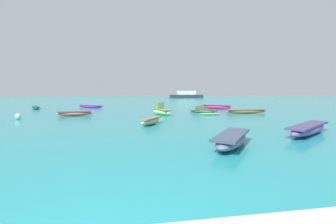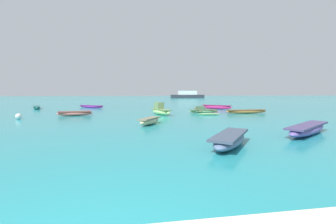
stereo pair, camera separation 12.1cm
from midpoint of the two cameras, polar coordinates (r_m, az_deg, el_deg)
name	(u,v)px [view 2 (the right image)]	position (r m, az deg, el deg)	size (l,w,h in m)	color
moored_boat_0	(161,110)	(19.10, -1.73, 0.42)	(1.66, 3.03, 1.04)	#B0E483
moored_boat_1	(308,129)	(12.00, 32.21, -3.64)	(3.87, 2.95, 0.45)	#6B57A8
moored_boat_2	(203,111)	(20.94, 9.08, 0.34)	(2.72, 4.54, 0.64)	#73A86E
moored_boat_3	(37,107)	(29.97, -30.27, 1.06)	(1.72, 2.94, 0.33)	teal
moored_boat_4	(246,111)	(21.35, 19.42, 0.17)	(3.93, 0.59, 0.35)	#AF7438
moored_boat_5	(75,113)	(19.63, -22.40, -0.27)	(2.77, 1.05, 0.38)	#D16E63
moored_boat_6	(91,106)	(29.05, -18.78, 1.36)	(3.30, 2.46, 0.31)	purple
moored_boat_7	(150,121)	(13.30, -4.40, -2.22)	(1.60, 2.19, 0.40)	#C3BF8E
moored_boat_8	(216,107)	(25.90, 12.29, 1.28)	(2.94, 2.84, 0.46)	#CD2675
moored_boat_9	(230,139)	(8.28, 15.85, -6.66)	(2.48, 2.89, 0.45)	slate
mooring_buoy_1	(19,116)	(19.10, -33.56, -0.91)	(0.40, 0.40, 0.40)	white
distant_ferry	(187,95)	(74.77, 5.00, 4.30)	(10.97, 2.41, 2.41)	#2D333D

